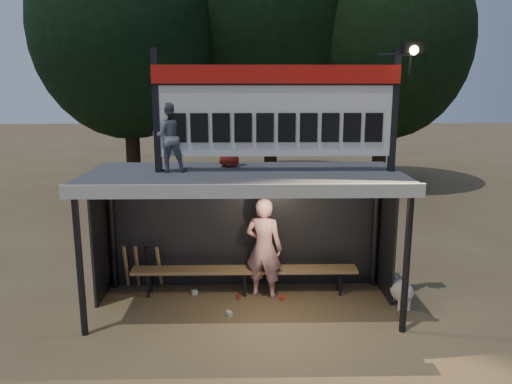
# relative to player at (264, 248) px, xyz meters

# --- Properties ---
(ground) EXTENTS (80.00, 80.00, 0.00)m
(ground) POSITION_rel_player_xyz_m (-0.34, -0.44, -0.90)
(ground) COLOR brown
(ground) RESTS_ON ground
(player) EXTENTS (0.76, 0.62, 1.79)m
(player) POSITION_rel_player_xyz_m (0.00, 0.00, 0.00)
(player) COLOR white
(player) RESTS_ON ground
(child_a) EXTENTS (0.56, 0.45, 1.10)m
(child_a) POSITION_rel_player_xyz_m (-1.50, -0.39, 1.97)
(child_a) COLOR slate
(child_a) RESTS_ON dugout_shelter
(child_b) EXTENTS (0.48, 0.35, 0.91)m
(child_b) POSITION_rel_player_xyz_m (-0.58, 0.08, 1.88)
(child_b) COLOR maroon
(child_b) RESTS_ON dugout_shelter
(dugout_shelter) EXTENTS (5.10, 2.08, 2.32)m
(dugout_shelter) POSITION_rel_player_xyz_m (-0.34, -0.19, 0.95)
(dugout_shelter) COLOR #3C3D3F
(dugout_shelter) RESTS_ON ground
(scoreboard_assembly) EXTENTS (4.10, 0.27, 1.99)m
(scoreboard_assembly) POSITION_rel_player_xyz_m (0.22, -0.45, 2.43)
(scoreboard_assembly) COLOR black
(scoreboard_assembly) RESTS_ON dugout_shelter
(bench) EXTENTS (4.00, 0.35, 0.48)m
(bench) POSITION_rel_player_xyz_m (-0.34, 0.11, -0.46)
(bench) COLOR olive
(bench) RESTS_ON ground
(tree_left) EXTENTS (6.46, 6.46, 9.27)m
(tree_left) POSITION_rel_player_xyz_m (-4.34, 9.56, 4.62)
(tree_left) COLOR black
(tree_left) RESTS_ON ground
(tree_mid) EXTENTS (7.22, 7.22, 10.36)m
(tree_mid) POSITION_rel_player_xyz_m (0.66, 11.06, 5.27)
(tree_mid) COLOR black
(tree_mid) RESTS_ON ground
(tree_right) EXTENTS (6.08, 6.08, 8.72)m
(tree_right) POSITION_rel_player_xyz_m (4.66, 10.06, 4.29)
(tree_right) COLOR black
(tree_right) RESTS_ON ground
(dog) EXTENTS (0.36, 0.81, 0.49)m
(dog) POSITION_rel_player_xyz_m (2.31, -0.48, -0.62)
(dog) COLOR beige
(dog) RESTS_ON ground
(bats) EXTENTS (0.67, 0.35, 0.84)m
(bats) POSITION_rel_player_xyz_m (-2.20, 0.38, -0.47)
(bats) COLOR #A2764B
(bats) RESTS_ON ground
(litter) EXTENTS (2.76, 0.97, 0.08)m
(litter) POSITION_rel_player_xyz_m (-0.12, -0.19, -0.86)
(litter) COLOR #B7301F
(litter) RESTS_ON ground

